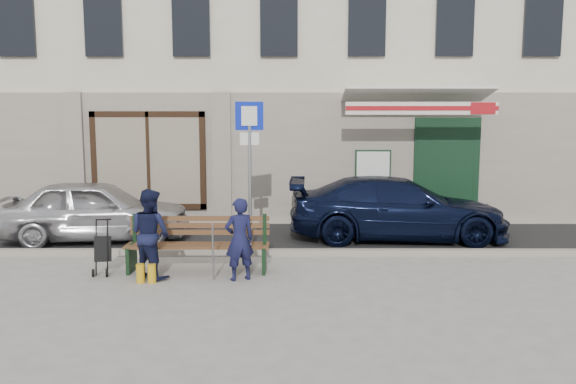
{
  "coord_description": "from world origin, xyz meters",
  "views": [
    {
      "loc": [
        0.25,
        -8.84,
        2.55
      ],
      "look_at": [
        0.22,
        1.6,
        1.2
      ],
      "focal_mm": 35.0,
      "sensor_mm": 36.0,
      "label": 1
    }
  ],
  "objects_px": {
    "stroller": "(103,250)",
    "car_navy": "(397,208)",
    "car_silver": "(95,210)",
    "bench": "(195,245)",
    "man": "(239,239)",
    "woman": "(150,234)",
    "parking_sign": "(250,151)"
  },
  "relations": [
    {
      "from": "parking_sign",
      "to": "car_navy",
      "type": "bearing_deg",
      "value": 7.53
    },
    {
      "from": "car_silver",
      "to": "bench",
      "type": "relative_size",
      "value": 1.62
    },
    {
      "from": "car_navy",
      "to": "woman",
      "type": "xyz_separation_m",
      "value": [
        -4.55,
        -2.97,
        0.06
      ]
    },
    {
      "from": "woman",
      "to": "stroller",
      "type": "relative_size",
      "value": 1.6
    },
    {
      "from": "stroller",
      "to": "car_navy",
      "type": "bearing_deg",
      "value": 16.07
    },
    {
      "from": "car_navy",
      "to": "man",
      "type": "distance_m",
      "value": 4.39
    },
    {
      "from": "parking_sign",
      "to": "bench",
      "type": "xyz_separation_m",
      "value": [
        -0.83,
        -1.42,
        -1.5
      ]
    },
    {
      "from": "man",
      "to": "car_navy",
      "type": "bearing_deg",
      "value": -158.71
    },
    {
      "from": "bench",
      "to": "stroller",
      "type": "height_order",
      "value": "bench"
    },
    {
      "from": "woman",
      "to": "stroller",
      "type": "xyz_separation_m",
      "value": [
        -0.85,
        0.21,
        -0.33
      ]
    },
    {
      "from": "car_navy",
      "to": "parking_sign",
      "type": "relative_size",
      "value": 1.6
    },
    {
      "from": "bench",
      "to": "woman",
      "type": "xyz_separation_m",
      "value": [
        -0.65,
        -0.37,
        0.27
      ]
    },
    {
      "from": "parking_sign",
      "to": "stroller",
      "type": "xyz_separation_m",
      "value": [
        -2.34,
        -1.59,
        -1.55
      ]
    },
    {
      "from": "bench",
      "to": "man",
      "type": "xyz_separation_m",
      "value": [
        0.8,
        -0.51,
        0.21
      ]
    },
    {
      "from": "car_navy",
      "to": "stroller",
      "type": "height_order",
      "value": "car_navy"
    },
    {
      "from": "man",
      "to": "bench",
      "type": "bearing_deg",
      "value": -56.37
    },
    {
      "from": "car_silver",
      "to": "woman",
      "type": "xyz_separation_m",
      "value": [
        1.84,
        -2.76,
        0.07
      ]
    },
    {
      "from": "car_silver",
      "to": "car_navy",
      "type": "bearing_deg",
      "value": -95.01
    },
    {
      "from": "car_silver",
      "to": "woman",
      "type": "height_order",
      "value": "woman"
    },
    {
      "from": "man",
      "to": "stroller",
      "type": "distance_m",
      "value": 2.34
    },
    {
      "from": "man",
      "to": "stroller",
      "type": "height_order",
      "value": "man"
    },
    {
      "from": "car_silver",
      "to": "parking_sign",
      "type": "relative_size",
      "value": 1.34
    },
    {
      "from": "bench",
      "to": "woman",
      "type": "relative_size",
      "value": 1.65
    },
    {
      "from": "woman",
      "to": "car_navy",
      "type": "bearing_deg",
      "value": -114.12
    },
    {
      "from": "woman",
      "to": "stroller",
      "type": "bearing_deg",
      "value": 19.14
    },
    {
      "from": "man",
      "to": "woman",
      "type": "height_order",
      "value": "woman"
    },
    {
      "from": "car_navy",
      "to": "parking_sign",
      "type": "bearing_deg",
      "value": 113.03
    },
    {
      "from": "car_navy",
      "to": "stroller",
      "type": "relative_size",
      "value": 5.06
    },
    {
      "from": "car_navy",
      "to": "woman",
      "type": "height_order",
      "value": "woman"
    },
    {
      "from": "car_silver",
      "to": "car_navy",
      "type": "distance_m",
      "value": 6.4
    },
    {
      "from": "parking_sign",
      "to": "man",
      "type": "distance_m",
      "value": 2.32
    },
    {
      "from": "car_navy",
      "to": "stroller",
      "type": "xyz_separation_m",
      "value": [
        -5.4,
        -2.77,
        -0.27
      ]
    }
  ]
}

